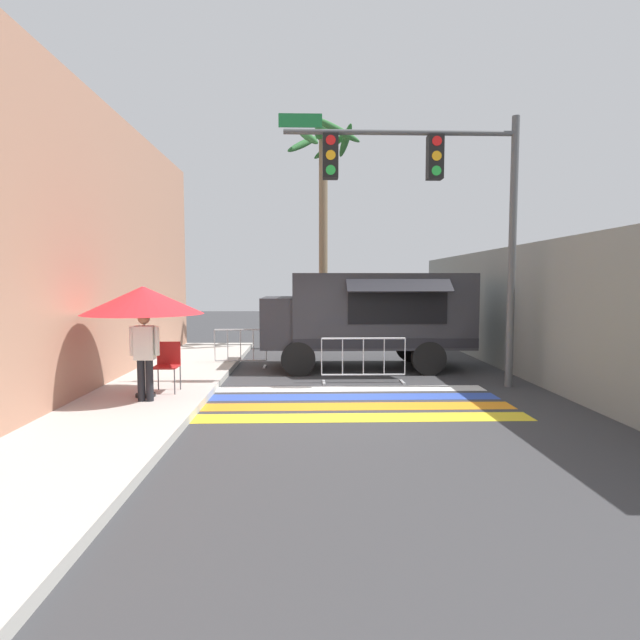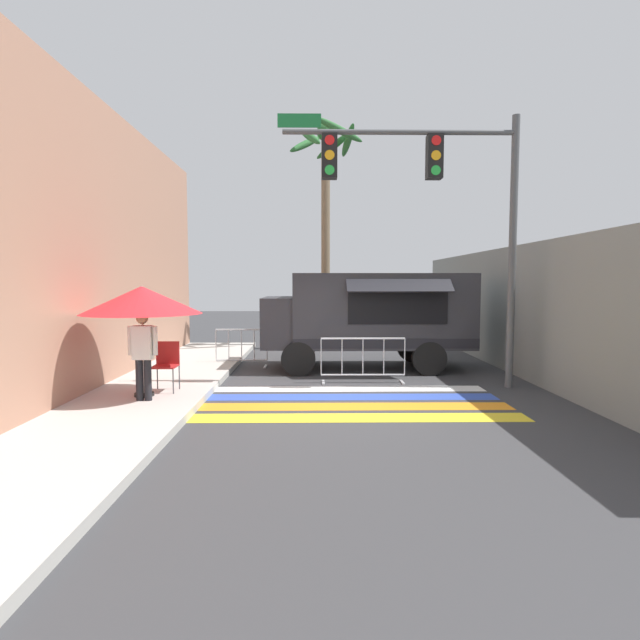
{
  "view_description": "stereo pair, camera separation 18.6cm",
  "coord_description": "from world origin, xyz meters",
  "px_view_note": "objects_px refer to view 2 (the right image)",
  "views": [
    {
      "loc": [
        -0.59,
        -9.53,
        2.26
      ],
      "look_at": [
        -0.25,
        2.33,
        1.37
      ],
      "focal_mm": 28.0,
      "sensor_mm": 36.0,
      "label": 1
    },
    {
      "loc": [
        -0.4,
        -9.53,
        2.26
      ],
      "look_at": [
        -0.25,
        2.33,
        1.37
      ],
      "focal_mm": 28.0,
      "sensor_mm": 36.0,
      "label": 2
    }
  ],
  "objects_px": {
    "folding_chair": "(166,361)",
    "traffic_signal_pole": "(435,191)",
    "patio_umbrella": "(142,300)",
    "palm_tree": "(326,188)",
    "barricade_front": "(363,361)",
    "barricade_side": "(242,349)",
    "vendor_person": "(143,351)",
    "food_truck": "(365,313)"
  },
  "relations": [
    {
      "from": "folding_chair",
      "to": "vendor_person",
      "type": "relative_size",
      "value": 0.6
    },
    {
      "from": "patio_umbrella",
      "to": "vendor_person",
      "type": "distance_m",
      "value": 0.97
    },
    {
      "from": "barricade_front",
      "to": "traffic_signal_pole",
      "type": "bearing_deg",
      "value": -20.35
    },
    {
      "from": "vendor_person",
      "to": "barricade_front",
      "type": "height_order",
      "value": "vendor_person"
    },
    {
      "from": "traffic_signal_pole",
      "to": "barricade_front",
      "type": "relative_size",
      "value": 3.01
    },
    {
      "from": "folding_chair",
      "to": "vendor_person",
      "type": "height_order",
      "value": "vendor_person"
    },
    {
      "from": "patio_umbrella",
      "to": "palm_tree",
      "type": "height_order",
      "value": "palm_tree"
    },
    {
      "from": "vendor_person",
      "to": "palm_tree",
      "type": "bearing_deg",
      "value": 49.42
    },
    {
      "from": "traffic_signal_pole",
      "to": "folding_chair",
      "type": "height_order",
      "value": "traffic_signal_pole"
    },
    {
      "from": "barricade_front",
      "to": "barricade_side",
      "type": "distance_m",
      "value": 3.73
    },
    {
      "from": "folding_chair",
      "to": "palm_tree",
      "type": "height_order",
      "value": "palm_tree"
    },
    {
      "from": "palm_tree",
      "to": "folding_chair",
      "type": "bearing_deg",
      "value": -114.76
    },
    {
      "from": "traffic_signal_pole",
      "to": "barricade_side",
      "type": "distance_m",
      "value": 6.39
    },
    {
      "from": "folding_chair",
      "to": "barricade_side",
      "type": "xyz_separation_m",
      "value": [
        0.96,
        3.53,
        -0.24
      ]
    },
    {
      "from": "food_truck",
      "to": "barricade_front",
      "type": "distance_m",
      "value": 2.18
    },
    {
      "from": "barricade_side",
      "to": "palm_tree",
      "type": "height_order",
      "value": "palm_tree"
    },
    {
      "from": "food_truck",
      "to": "palm_tree",
      "type": "bearing_deg",
      "value": 103.18
    },
    {
      "from": "food_truck",
      "to": "folding_chair",
      "type": "bearing_deg",
      "value": -141.97
    },
    {
      "from": "food_truck",
      "to": "traffic_signal_pole",
      "type": "bearing_deg",
      "value": -64.12
    },
    {
      "from": "palm_tree",
      "to": "traffic_signal_pole",
      "type": "bearing_deg",
      "value": -71.65
    },
    {
      "from": "vendor_person",
      "to": "barricade_side",
      "type": "height_order",
      "value": "vendor_person"
    },
    {
      "from": "traffic_signal_pole",
      "to": "vendor_person",
      "type": "xyz_separation_m",
      "value": [
        -5.59,
        -1.68,
        -3.14
      ]
    },
    {
      "from": "barricade_front",
      "to": "barricade_side",
      "type": "relative_size",
      "value": 1.37
    },
    {
      "from": "barricade_side",
      "to": "vendor_person",
      "type": "bearing_deg",
      "value": -104.46
    },
    {
      "from": "folding_chair",
      "to": "barricade_front",
      "type": "bearing_deg",
      "value": -0.1
    },
    {
      "from": "food_truck",
      "to": "palm_tree",
      "type": "xyz_separation_m",
      "value": [
        -0.91,
        3.89,
        3.94
      ]
    },
    {
      "from": "barricade_front",
      "to": "palm_tree",
      "type": "xyz_separation_m",
      "value": [
        -0.68,
        5.83,
        4.91
      ]
    },
    {
      "from": "patio_umbrella",
      "to": "barricade_side",
      "type": "bearing_deg",
      "value": 72.77
    },
    {
      "from": "folding_chair",
      "to": "traffic_signal_pole",
      "type": "bearing_deg",
      "value": -10.21
    },
    {
      "from": "food_truck",
      "to": "palm_tree",
      "type": "relative_size",
      "value": 0.7
    },
    {
      "from": "traffic_signal_pole",
      "to": "patio_umbrella",
      "type": "xyz_separation_m",
      "value": [
        -5.71,
        -1.32,
        -2.25
      ]
    },
    {
      "from": "barricade_front",
      "to": "vendor_person",
      "type": "bearing_deg",
      "value": -152.08
    },
    {
      "from": "patio_umbrella",
      "to": "barricade_side",
      "type": "relative_size",
      "value": 1.58
    },
    {
      "from": "food_truck",
      "to": "barricade_front",
      "type": "bearing_deg",
      "value": -96.78
    },
    {
      "from": "food_truck",
      "to": "patio_umbrella",
      "type": "relative_size",
      "value": 2.42
    },
    {
      "from": "food_truck",
      "to": "folding_chair",
      "type": "distance_m",
      "value": 5.42
    },
    {
      "from": "vendor_person",
      "to": "palm_tree",
      "type": "distance_m",
      "value": 9.79
    },
    {
      "from": "patio_umbrella",
      "to": "folding_chair",
      "type": "bearing_deg",
      "value": 59.81
    },
    {
      "from": "vendor_person",
      "to": "barricade_front",
      "type": "relative_size",
      "value": 0.84
    },
    {
      "from": "patio_umbrella",
      "to": "folding_chair",
      "type": "distance_m",
      "value": 1.33
    },
    {
      "from": "traffic_signal_pole",
      "to": "vendor_person",
      "type": "relative_size",
      "value": 3.6
    },
    {
      "from": "patio_umbrella",
      "to": "vendor_person",
      "type": "xyz_separation_m",
      "value": [
        0.12,
        -0.36,
        -0.89
      ]
    }
  ]
}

